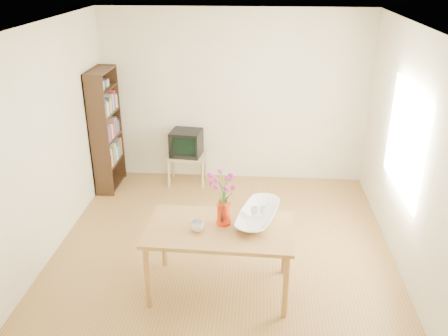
# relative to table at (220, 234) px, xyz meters

# --- Properties ---
(room) EXTENTS (4.50, 4.50, 4.50)m
(room) POSITION_rel_table_xyz_m (0.00, 0.61, 0.63)
(room) COLOR olive
(room) RESTS_ON ground
(table) EXTENTS (1.49, 0.88, 0.75)m
(table) POSITION_rel_table_xyz_m (0.00, 0.00, 0.00)
(table) COLOR olive
(table) RESTS_ON ground
(tv_stand) EXTENTS (0.60, 0.45, 0.46)m
(tv_stand) POSITION_rel_table_xyz_m (-0.72, 2.58, -0.29)
(tv_stand) COLOR tan
(tv_stand) RESTS_ON ground
(bookshelf) EXTENTS (0.28, 0.70, 1.80)m
(bookshelf) POSITION_rel_table_xyz_m (-1.87, 2.36, 0.17)
(bookshelf) COLOR black
(bookshelf) RESTS_ON ground
(pitcher) EXTENTS (0.15, 0.23, 0.23)m
(pitcher) POSITION_rel_table_xyz_m (0.03, 0.08, 0.18)
(pitcher) COLOR red
(pitcher) RESTS_ON table
(flowers) EXTENTS (0.26, 0.26, 0.37)m
(flowers) POSITION_rel_table_xyz_m (0.03, 0.08, 0.48)
(flowers) COLOR #BC2C96
(flowers) RESTS_ON pitcher
(mug) EXTENTS (0.18, 0.18, 0.11)m
(mug) POSITION_rel_table_xyz_m (-0.21, -0.08, 0.13)
(mug) COLOR white
(mug) RESTS_ON table
(bowl) EXTENTS (0.65, 0.65, 0.51)m
(bowl) POSITION_rel_table_xyz_m (0.38, 0.21, 0.33)
(bowl) COLOR white
(bowl) RESTS_ON table
(teacup_a) EXTENTS (0.08, 0.08, 0.07)m
(teacup_a) POSITION_rel_table_xyz_m (0.34, 0.21, 0.28)
(teacup_a) COLOR white
(teacup_a) RESTS_ON bowl
(teacup_b) EXTENTS (0.08, 0.08, 0.06)m
(teacup_b) POSITION_rel_table_xyz_m (0.43, 0.23, 0.28)
(teacup_b) COLOR white
(teacup_b) RESTS_ON bowl
(television) EXTENTS (0.49, 0.46, 0.38)m
(television) POSITION_rel_table_xyz_m (-0.72, 2.59, -0.02)
(television) COLOR black
(television) RESTS_ON tv_stand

